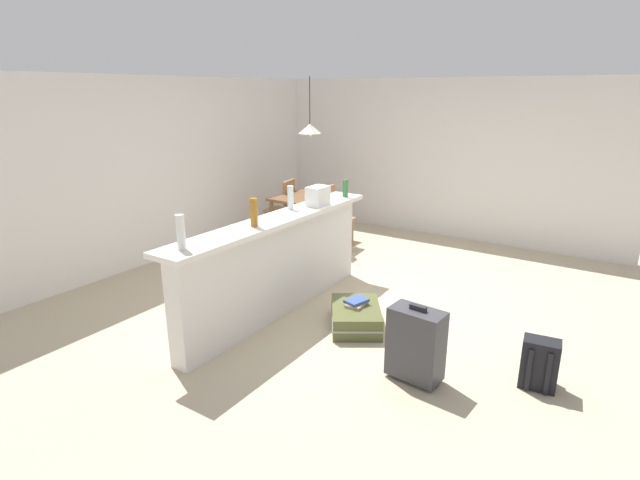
{
  "coord_description": "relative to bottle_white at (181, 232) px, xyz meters",
  "views": [
    {
      "loc": [
        -4.61,
        -2.52,
        2.32
      ],
      "look_at": [
        -0.23,
        0.36,
        0.7
      ],
      "focal_mm": 27.48,
      "sensor_mm": 36.0,
      "label": 1
    }
  ],
  "objects": [
    {
      "name": "grocery_bag",
      "position": [
        1.94,
        -0.05,
        -0.04
      ],
      "size": [
        0.26,
        0.18,
        0.22
      ],
      "primitive_type": "cube",
      "color": "silver",
      "rests_on": "bar_countertop"
    },
    {
      "name": "backpack_black",
      "position": [
        1.3,
        -2.61,
        -1.01
      ],
      "size": [
        0.28,
        0.3,
        0.42
      ],
      "color": "black",
      "rests_on": "ground_plane"
    },
    {
      "name": "suitcase_upright_charcoal",
      "position": [
        0.85,
        -1.73,
        -0.88
      ],
      "size": [
        0.28,
        0.46,
        0.67
      ],
      "color": "#38383D",
      "rests_on": "ground_plane"
    },
    {
      "name": "bottle_amber",
      "position": [
        0.87,
        -0.03,
        -0.01
      ],
      "size": [
        0.07,
        0.07,
        0.28
      ],
      "primitive_type": "cylinder",
      "color": "#9E661E",
      "rests_on": "bar_countertop"
    },
    {
      "name": "ground_plane",
      "position": [
        2.05,
        -0.52,
        -1.23
      ],
      "size": [
        13.0,
        13.0,
        0.05
      ],
      "primitive_type": "cube",
      "color": "#BCAD8E"
    },
    {
      "name": "dining_chair_near_partition",
      "position": [
        3.57,
        0.74,
        -0.69
      ],
      "size": [
        0.44,
        0.44,
        0.93
      ],
      "color": "#9E754C",
      "rests_on": "ground_plane"
    },
    {
      "name": "bottle_clear",
      "position": [
        1.62,
        0.09,
        -0.02
      ],
      "size": [
        0.07,
        0.07,
        0.26
      ],
      "primitive_type": "cylinder",
      "color": "silver",
      "rests_on": "bar_countertop"
    },
    {
      "name": "bottle_green",
      "position": [
        2.52,
        -0.07,
        -0.04
      ],
      "size": [
        0.07,
        0.07,
        0.21
      ],
      "primitive_type": "cylinder",
      "color": "#2D6B38",
      "rests_on": "bar_countertop"
    },
    {
      "name": "book_stack",
      "position": [
        1.44,
        -0.85,
        -0.96
      ],
      "size": [
        0.26,
        0.22,
        0.06
      ],
      "color": "tan",
      "rests_on": "suitcase_flat_olive"
    },
    {
      "name": "bottle_white",
      "position": [
        0.0,
        0.0,
        0.0
      ],
      "size": [
        0.07,
        0.07,
        0.29
      ],
      "primitive_type": "cylinder",
      "color": "silver",
      "rests_on": "bar_countertop"
    },
    {
      "name": "partition_half_wall",
      "position": [
        1.25,
        0.0,
        -0.7
      ],
      "size": [
        2.8,
        0.2,
        1.01
      ],
      "primitive_type": "cube",
      "color": "silver",
      "rests_on": "ground_plane"
    },
    {
      "name": "dining_chair_far_side",
      "position": [
        3.61,
        1.73,
        -0.69
      ],
      "size": [
        0.48,
        0.48,
        0.93
      ],
      "color": "#9E754C",
      "rests_on": "ground_plane"
    },
    {
      "name": "bar_countertop",
      "position": [
        1.25,
        0.0,
        -0.17
      ],
      "size": [
        2.96,
        0.4,
        0.05
      ],
      "primitive_type": "cube",
      "color": "white",
      "rests_on": "partition_half_wall"
    },
    {
      "name": "dining_table",
      "position": [
        3.59,
        1.23,
        -0.56
      ],
      "size": [
        1.1,
        0.8,
        0.74
      ],
      "color": "brown",
      "rests_on": "ground_plane"
    },
    {
      "name": "pendant_lamp",
      "position": [
        3.51,
        1.13,
        0.56
      ],
      "size": [
        0.34,
        0.34,
        0.85
      ],
      "color": "black"
    },
    {
      "name": "wall_back",
      "position": [
        2.05,
        2.53,
        0.04
      ],
      "size": [
        6.6,
        0.1,
        2.5
      ],
      "primitive_type": "cube",
      "color": "silver",
      "rests_on": "ground_plane"
    },
    {
      "name": "suitcase_flat_olive",
      "position": [
        1.42,
        -0.86,
        -1.1
      ],
      "size": [
        0.88,
        0.79,
        0.22
      ],
      "color": "#51562D",
      "rests_on": "ground_plane"
    },
    {
      "name": "wall_right",
      "position": [
        5.1,
        -0.22,
        0.04
      ],
      "size": [
        0.1,
        6.0,
        2.5
      ],
      "primitive_type": "cube",
      "color": "silver",
      "rests_on": "ground_plane"
    }
  ]
}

